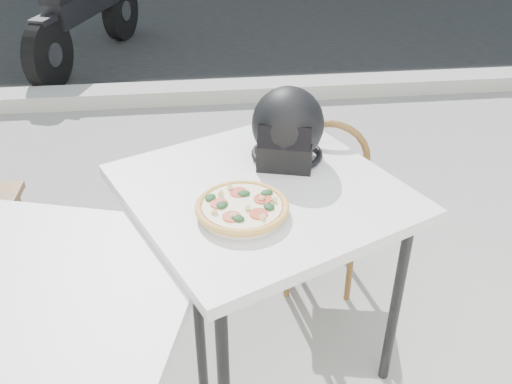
{
  "coord_description": "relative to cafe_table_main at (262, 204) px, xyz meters",
  "views": [
    {
      "loc": [
        -0.44,
        -1.33,
        1.87
      ],
      "look_at": [
        -0.27,
        0.2,
        0.88
      ],
      "focal_mm": 40.0,
      "sensor_mm": 36.0,
      "label": 1
    }
  ],
  "objects": [
    {
      "name": "curb",
      "position": [
        0.24,
        2.69,
        -0.69
      ],
      "size": [
        30.0,
        0.25,
        0.12
      ],
      "primitive_type": "cube",
      "color": "#A39F98",
      "rests_on": "ground"
    },
    {
      "name": "cafe_table_main",
      "position": [
        0.0,
        0.0,
        0.0
      ],
      "size": [
        1.16,
        1.16,
        0.83
      ],
      "rotation": [
        0.0,
        0.0,
        0.43
      ],
      "color": "silver",
      "rests_on": "ground"
    },
    {
      "name": "plate",
      "position": [
        -0.08,
        -0.16,
        0.08
      ],
      "size": [
        0.34,
        0.34,
        0.02
      ],
      "rotation": [
        0.0,
        0.0,
        0.24
      ],
      "color": "white",
      "rests_on": "cafe_table_main"
    },
    {
      "name": "pizza",
      "position": [
        -0.08,
        -0.16,
        0.1
      ],
      "size": [
        0.34,
        0.34,
        0.04
      ],
      "rotation": [
        0.0,
        0.0,
        0.16
      ],
      "color": "#E0AC52",
      "rests_on": "plate"
    },
    {
      "name": "helmet",
      "position": [
        0.11,
        0.19,
        0.2
      ],
      "size": [
        0.33,
        0.33,
        0.27
      ],
      "rotation": [
        0.0,
        0.0,
        -0.26
      ],
      "color": "black",
      "rests_on": "cafe_table_main"
    },
    {
      "name": "cafe_chair_main",
      "position": [
        0.31,
        0.38,
        -0.24
      ],
      "size": [
        0.42,
        0.42,
        0.92
      ],
      "rotation": [
        0.0,
        0.0,
        2.94
      ],
      "color": "brown",
      "rests_on": "ground"
    },
    {
      "name": "cafe_table_side",
      "position": [
        -0.67,
        -0.42,
        -0.04
      ],
      "size": [
        1.02,
        1.02,
        0.79
      ],
      "rotation": [
        0.0,
        0.0,
        -0.28
      ],
      "color": "silver",
      "rests_on": "ground"
    },
    {
      "name": "motorcycle",
      "position": [
        -1.16,
        3.71,
        -0.33
      ],
      "size": [
        0.8,
        1.87,
        0.97
      ],
      "rotation": [
        0.0,
        0.0,
        -0.35
      ],
      "color": "black",
      "rests_on": "street_asphalt"
    }
  ]
}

